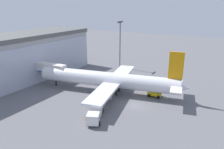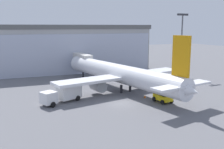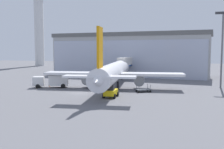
{
  "view_description": "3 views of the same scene",
  "coord_description": "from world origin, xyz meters",
  "views": [
    {
      "loc": [
        -40.94,
        -16.09,
        21.25
      ],
      "look_at": [
        4.39,
        8.08,
        4.65
      ],
      "focal_mm": 35.0,
      "sensor_mm": 36.0,
      "label": 1
    },
    {
      "loc": [
        -19.07,
        -37.89,
        12.72
      ],
      "look_at": [
        3.12,
        10.65,
        2.91
      ],
      "focal_mm": 42.0,
      "sensor_mm": 36.0,
      "label": 2
    },
    {
      "loc": [
        20.62,
        -43.71,
        8.0
      ],
      "look_at": [
        3.69,
        7.43,
        2.91
      ],
      "focal_mm": 42.0,
      "sensor_mm": 36.0,
      "label": 3
    }
  ],
  "objects": [
    {
      "name": "ground",
      "position": [
        0.0,
        0.0,
        0.0
      ],
      "size": [
        240.0,
        240.0,
        0.0
      ],
      "primitive_type": "plane",
      "color": "slate"
    },
    {
      "name": "terminal_building",
      "position": [
        -0.01,
        36.54,
        6.59
      ],
      "size": [
        49.32,
        16.64,
        13.17
      ],
      "rotation": [
        0.0,
        0.0,
        -0.05
      ],
      "color": "#A1A1A1",
      "rests_on": "ground"
    },
    {
      "name": "jet_bridge",
      "position": [
        1.48,
        27.49,
        4.52
      ],
      "size": [
        2.6,
        12.99,
        5.9
      ],
      "rotation": [
        0.0,
        0.0,
        1.6
      ],
      "color": "silver",
      "rests_on": "ground"
    },
    {
      "name": "apron_light_mast",
      "position": [
        25.24,
        16.11,
        9.64
      ],
      "size": [
        3.2,
        0.4,
        15.92
      ],
      "color": "#59595E",
      "rests_on": "ground"
    },
    {
      "name": "airplane",
      "position": [
        3.76,
        8.44,
        3.39
      ],
      "size": [
        28.81,
        38.84,
        11.42
      ],
      "rotation": [
        0.0,
        0.0,
        1.75
      ],
      "color": "silver",
      "rests_on": "ground"
    },
    {
      "name": "catering_truck",
      "position": [
        -8.78,
        4.69,
        1.47
      ],
      "size": [
        7.57,
        4.91,
        2.65
      ],
      "rotation": [
        0.0,
        0.0,
        3.55
      ],
      "color": "silver",
      "rests_on": "ground"
    },
    {
      "name": "baggage_cart",
      "position": [
        10.82,
        4.85,
        0.5
      ],
      "size": [
        3.22,
        2.82,
        1.5
      ],
      "rotation": [
        0.0,
        0.0,
        3.69
      ],
      "color": "slate",
      "rests_on": "ground"
    },
    {
      "name": "pushback_tug",
      "position": [
        6.71,
        -2.43,
        0.97
      ],
      "size": [
        2.37,
        3.33,
        2.3
      ],
      "rotation": [
        0.0,
        0.0,
        1.65
      ],
      "color": "yellow",
      "rests_on": "ground"
    },
    {
      "name": "safety_cone_nose",
      "position": [
        5.38,
        1.27,
        0.28
      ],
      "size": [
        0.36,
        0.36,
        0.55
      ],
      "primitive_type": "cone",
      "color": "orange",
      "rests_on": "ground"
    },
    {
      "name": "safety_cone_wingtip",
      "position": [
        -10.29,
        5.97,
        0.28
      ],
      "size": [
        0.36,
        0.36,
        0.55
      ],
      "primitive_type": "cone",
      "color": "orange",
      "rests_on": "ground"
    }
  ]
}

